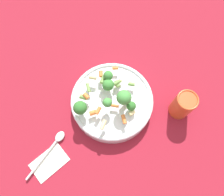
% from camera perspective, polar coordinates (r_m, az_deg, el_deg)
% --- Properties ---
extents(ground_plane, '(3.00, 3.00, 0.00)m').
position_cam_1_polar(ground_plane, '(0.75, 0.00, -1.65)').
color(ground_plane, maroon).
extents(bowl, '(0.27, 0.27, 0.05)m').
position_cam_1_polar(bowl, '(0.72, 0.00, -0.95)').
color(bowl, silver).
rests_on(bowl, ground_plane).
extents(pasta_salad, '(0.18, 0.21, 0.09)m').
position_cam_1_polar(pasta_salad, '(0.66, -1.11, 0.42)').
color(pasta_salad, '#8CB766').
rests_on(pasta_salad, bowl).
extents(cup, '(0.07, 0.07, 0.11)m').
position_cam_1_polar(cup, '(0.73, 18.03, -1.73)').
color(cup, '#CC4C23').
rests_on(cup, ground_plane).
extents(napkin, '(0.11, 0.13, 0.01)m').
position_cam_1_polar(napkin, '(0.74, -16.09, -15.84)').
color(napkin, white).
rests_on(napkin, ground_plane).
extents(spoon, '(0.04, 0.18, 0.01)m').
position_cam_1_polar(spoon, '(0.73, -15.33, -12.02)').
color(spoon, silver).
rests_on(spoon, napkin).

